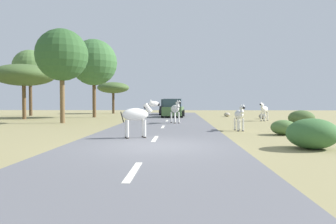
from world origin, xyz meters
The scene contains 19 objects.
ground_plane centered at (0.00, 0.00, 0.00)m, with size 90.00×90.00×0.00m, color #8E8456.
road centered at (-0.16, 0.00, 0.03)m, with size 6.00×64.00×0.05m, color slate.
lane_markings centered at (-0.16, -1.00, 0.05)m, with size 0.16×56.00×0.01m.
zebra_0 centered at (0.54, 11.32, 1.01)m, with size 0.87×1.63×1.62m.
zebra_1 centered at (-0.90, 2.33, 0.99)m, with size 1.60×0.86×1.58m.
zebra_2 centered at (3.96, 6.11, 0.85)m, with size 0.49×1.51×1.42m.
zebra_3 centered at (7.48, 14.70, 0.91)m, with size 1.08×1.44×1.52m.
car_0 centered at (-0.32, 25.59, 0.85)m, with size 2.23×4.44×1.74m.
car_1 centered at (0.21, 19.98, 0.85)m, with size 2.23×4.44×1.74m.
tree_0 centered at (-7.46, 20.00, 5.29)m, with size 4.45×4.45×7.53m.
tree_1 centered at (-15.23, 23.17, 5.21)m, with size 3.64×3.64×7.07m.
tree_2 centered at (-7.65, 29.86, 3.27)m, with size 4.03×4.03×4.00m.
tree_3 centered at (-7.55, 11.82, 4.83)m, with size 3.68×3.68×6.70m.
tree_4 centered at (-12.70, 16.60, 3.81)m, with size 5.28×5.28×4.75m.
bush_0 centered at (5.16, -0.19, 0.50)m, with size 1.66×1.50×1.00m, color #386633.
bush_1 centered at (5.62, 4.17, 0.35)m, with size 1.16×1.04×0.69m, color #4C7038.
bush_3 centered at (8.61, 9.96, 0.49)m, with size 1.64×1.47×0.98m, color #425B2D.
rock_0 centered at (5.63, 21.89, 0.21)m, with size 0.61×0.67×0.42m, color #A89E8C.
rock_1 centered at (8.15, 17.72, 0.23)m, with size 0.68×0.61×0.46m, color gray.
Camera 1 is at (0.84, -10.77, 1.55)m, focal length 34.28 mm.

